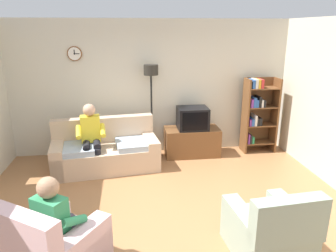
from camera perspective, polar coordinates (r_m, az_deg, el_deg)
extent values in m
plane|color=#9E6B42|center=(4.55, -0.01, -16.32)|extent=(12.00, 12.00, 0.00)
cube|color=beige|center=(6.55, -2.99, 6.91)|extent=(6.20, 0.12, 2.70)
cylinder|color=brown|center=(6.44, -16.45, 12.37)|extent=(0.28, 0.03, 0.28)
cylinder|color=white|center=(6.42, -16.47, 12.36)|extent=(0.24, 0.01, 0.24)
cube|color=black|center=(6.42, -16.51, 12.62)|extent=(0.02, 0.01, 0.09)
cube|color=black|center=(6.41, -16.12, 12.38)|extent=(0.11, 0.01, 0.01)
cube|color=tan|center=(6.01, -11.07, -5.69)|extent=(1.99, 1.07, 0.42)
cube|color=tan|center=(6.20, -11.53, -0.59)|extent=(1.91, 0.44, 0.48)
cube|color=tan|center=(6.08, -3.17, -4.41)|extent=(0.32, 0.86, 0.56)
cube|color=tan|center=(6.01, -19.15, -5.65)|extent=(0.32, 0.86, 0.56)
cube|color=#9EADBC|center=(5.91, -6.34, -3.15)|extent=(0.68, 0.75, 0.10)
cube|color=#9EADBC|center=(5.87, -16.06, -3.90)|extent=(0.68, 0.75, 0.10)
cube|color=brown|center=(6.54, 4.31, -2.81)|extent=(1.10, 0.56, 0.57)
cube|color=black|center=(6.77, 3.88, -1.84)|extent=(1.10, 0.04, 0.03)
cube|color=black|center=(6.37, 4.44, 1.41)|extent=(0.60, 0.48, 0.44)
cube|color=black|center=(6.14, 4.90, 0.79)|extent=(0.50, 0.01, 0.36)
cube|color=brown|center=(6.75, 13.71, 1.74)|extent=(0.04, 0.36, 1.55)
cube|color=brown|center=(7.00, 18.61, 1.88)|extent=(0.04, 0.36, 1.55)
cube|color=brown|center=(7.02, 15.67, 2.18)|extent=(0.64, 0.02, 1.55)
cube|color=brown|center=(7.04, 15.82, -2.76)|extent=(0.60, 0.34, 0.02)
cube|color=#72338C|center=(6.89, 14.01, -2.02)|extent=(0.03, 0.28, 0.21)
cube|color=black|center=(6.91, 14.34, -2.09)|extent=(0.04, 0.28, 0.19)
cube|color=#267F4C|center=(6.93, 14.70, -2.22)|extent=(0.04, 0.28, 0.15)
cube|color=brown|center=(6.92, 16.07, 0.26)|extent=(0.60, 0.34, 0.02)
cube|color=#72338C|center=(6.78, 14.24, 0.80)|extent=(0.04, 0.28, 0.14)
cube|color=#2D59A5|center=(6.80, 14.68, 0.86)|extent=(0.05, 0.28, 0.15)
cube|color=silver|center=(6.81, 15.16, 1.16)|extent=(0.05, 0.28, 0.22)
cube|color=black|center=(6.84, 15.50, 0.92)|extent=(0.04, 0.28, 0.16)
cube|color=black|center=(6.86, 15.94, 0.94)|extent=(0.06, 0.28, 0.16)
cube|color=brown|center=(6.82, 16.34, 3.38)|extent=(0.60, 0.34, 0.02)
cube|color=#72338C|center=(6.69, 14.53, 4.13)|extent=(0.05, 0.28, 0.17)
cube|color=#2D59A5|center=(6.71, 15.01, 4.24)|extent=(0.06, 0.28, 0.20)
cube|color=#2D59A5|center=(6.73, 15.43, 4.06)|extent=(0.04, 0.28, 0.15)
cube|color=black|center=(6.74, 15.87, 4.32)|extent=(0.04, 0.28, 0.22)
cube|color=silver|center=(6.77, 16.23, 4.07)|extent=(0.04, 0.28, 0.15)
cube|color=black|center=(6.79, 16.61, 4.04)|extent=(0.04, 0.28, 0.15)
cube|color=brown|center=(6.74, 16.61, 6.58)|extent=(0.60, 0.34, 0.02)
cube|color=#2D59A5|center=(6.62, 14.81, 7.38)|extent=(0.05, 0.28, 0.17)
cube|color=silver|center=(6.64, 15.30, 7.42)|extent=(0.05, 0.28, 0.18)
cube|color=gold|center=(6.66, 15.76, 7.40)|extent=(0.05, 0.28, 0.18)
cube|color=red|center=(6.68, 16.23, 7.39)|extent=(0.06, 0.28, 0.18)
cylinder|color=black|center=(6.62, -2.85, -5.02)|extent=(0.28, 0.28, 0.03)
cylinder|color=black|center=(6.35, -2.96, 1.97)|extent=(0.04, 0.04, 1.70)
cylinder|color=black|center=(6.18, -3.09, 10.05)|extent=(0.28, 0.28, 0.20)
cube|color=beige|center=(3.39, -24.37, -17.81)|extent=(0.76, 0.60, 0.50)
cube|color=beige|center=(3.99, -22.08, -18.23)|extent=(0.61, 0.77, 0.56)
cube|color=gray|center=(4.05, 17.24, -18.46)|extent=(0.87, 0.91, 0.40)
cube|color=gray|center=(3.55, 20.87, -15.68)|extent=(0.81, 0.25, 0.50)
cube|color=gray|center=(3.90, 13.15, -18.23)|extent=(0.27, 0.81, 0.56)
cube|color=gray|center=(4.16, 20.97, -16.50)|extent=(0.27, 0.81, 0.56)
cube|color=yellow|center=(5.89, -13.77, -0.45)|extent=(0.36, 0.24, 0.48)
sphere|color=tan|center=(5.79, -14.01, 2.83)|extent=(0.22, 0.22, 0.22)
cylinder|color=black|center=(5.79, -12.66, -3.20)|extent=(0.18, 0.39, 0.13)
cylinder|color=black|center=(5.78, -14.45, -3.33)|extent=(0.18, 0.39, 0.13)
cylinder|color=black|center=(5.71, -12.40, -6.48)|extent=(0.12, 0.12, 0.52)
cylinder|color=black|center=(5.71, -14.21, -6.62)|extent=(0.12, 0.12, 0.52)
cylinder|color=yellow|center=(5.80, -11.66, -0.77)|extent=(0.13, 0.34, 0.20)
cylinder|color=yellow|center=(5.80, -15.80, -1.08)|extent=(0.13, 0.34, 0.20)
cube|color=#338C59|center=(3.55, -20.31, -15.40)|extent=(0.39, 0.36, 0.48)
sphere|color=#A37A5B|center=(3.39, -20.80, -10.31)|extent=(0.22, 0.22, 0.22)
cylinder|color=black|center=(3.84, -18.77, -16.80)|extent=(0.32, 0.39, 0.13)
cylinder|color=black|center=(3.73, -16.71, -17.70)|extent=(0.32, 0.39, 0.13)
cylinder|color=black|center=(4.07, -16.49, -18.19)|extent=(0.15, 0.15, 0.40)
cylinder|color=black|center=(3.97, -14.47, -19.04)|extent=(0.15, 0.15, 0.40)
cylinder|color=#338C59|center=(3.76, -21.42, -14.00)|extent=(0.26, 0.32, 0.20)
cylinder|color=#338C59|center=(3.49, -16.57, -16.05)|extent=(0.26, 0.32, 0.20)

